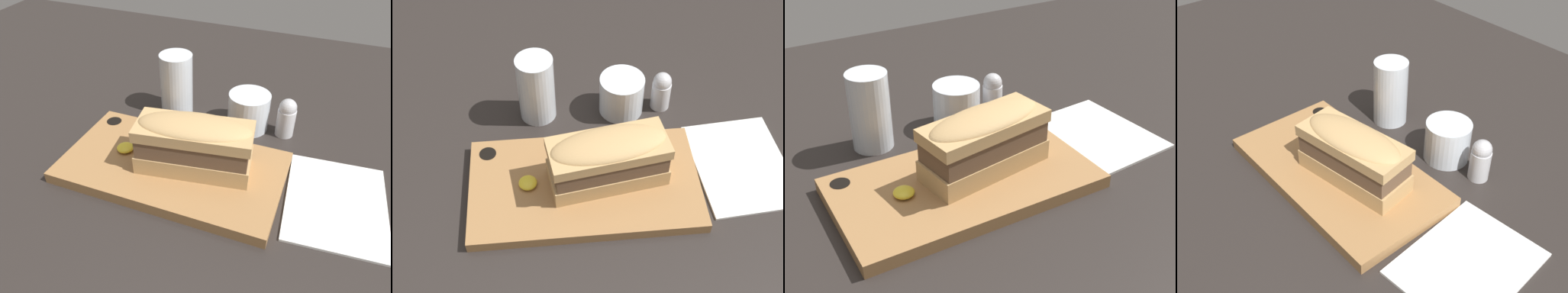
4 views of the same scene
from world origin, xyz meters
The scene contains 8 objects.
dining_table centered at (0.00, 0.00, 1.00)cm, with size 181.91×119.78×2.00cm.
serving_board centered at (-6.73, -5.51, 2.94)cm, with size 34.95×19.13×1.92cm.
sandwich centered at (-3.12, -5.10, 8.65)cm, with size 18.35×9.79×8.88cm.
mustard_dollop centered at (-15.18, -5.43, 4.43)cm, with size 2.79×2.79×1.12cm.
water_glass centered at (-13.18, 11.35, 7.22)cm, with size 6.16×6.16×12.04cm.
wine_glass centered at (1.18, 11.21, 5.08)cm, with size 7.58×7.58×6.90cm.
napkin centered at (18.62, -3.26, 2.20)cm, with size 15.71×19.67×0.40cm.
salt_shaker centered at (8.06, 11.37, 5.69)cm, with size 3.30×3.30×7.28cm.
Camera 2 is at (-10.71, -55.21, 69.91)cm, focal length 50.00 mm.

